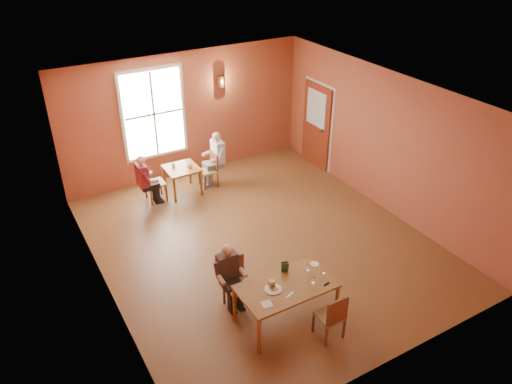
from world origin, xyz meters
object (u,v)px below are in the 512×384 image
main_table (286,303)px  chair_diner_main (238,285)px  chair_diner_maroon (155,182)px  diner_white (209,162)px  chair_diner_white (208,170)px  diner_maroon (153,177)px  chair_empty (330,315)px  second_table (183,180)px  diner_main (239,281)px

main_table → chair_diner_main: 0.83m
chair_diner_maroon → diner_white: bearing=90.0°
chair_diner_white → diner_maroon: 1.34m
chair_diner_white → chair_empty: bearing=175.1°
second_table → chair_empty: bearing=-87.8°
chair_diner_maroon → diner_maroon: (-0.03, 0.00, 0.13)m
chair_diner_main → main_table: bearing=127.6°
chair_diner_main → diner_maroon: diner_maroon is taller
chair_diner_main → diner_maroon: (0.01, 3.98, 0.13)m
main_table → diner_maroon: size_ratio=1.30×
diner_main → chair_empty: diner_main is taller
diner_main → second_table: size_ratio=1.51×
chair_diner_main → second_table: (0.69, 3.98, -0.12)m
chair_empty → second_table: bearing=92.7°
chair_diner_main → diner_white: (1.37, 3.98, 0.17)m
diner_main → chair_empty: (0.89, -1.23, -0.13)m
chair_empty → second_table: 5.25m
chair_empty → diner_white: 5.27m
chair_diner_white → chair_diner_maroon: size_ratio=0.92×
main_table → chair_diner_maroon: 4.66m
diner_main → chair_diner_white: 4.23m
main_table → diner_white: bearing=79.4°
main_table → diner_main: size_ratio=1.37×
diner_maroon → diner_main: bearing=-0.1°
diner_main → diner_white: (1.37, 4.01, 0.06)m
chair_diner_main → diner_white: diner_white is taller
diner_maroon → chair_diner_maroon: bearing=90.0°
second_table → chair_diner_maroon: size_ratio=0.81×
chair_empty → chair_diner_maroon: chair_diner_maroon is taller
main_table → diner_maroon: (-0.49, 4.63, 0.22)m
diner_white → diner_maroon: 1.36m
second_table → diner_maroon: diner_maroon is taller
main_table → chair_diner_maroon: (-0.46, 4.63, 0.10)m
chair_diner_main → diner_main: size_ratio=0.81×
diner_main → second_table: (0.69, 4.01, -0.23)m
diner_main → main_table: bearing=128.9°
chair_empty → diner_maroon: diner_maroon is taller
chair_empty → diner_maroon: (-0.88, 5.24, 0.16)m
diner_maroon → chair_empty: bearing=9.6°
second_table → chair_diner_white: 0.66m
chair_empty → diner_white: (0.48, 5.24, 0.20)m
chair_diner_main → diner_main: 0.11m
chair_diner_main → chair_empty: size_ratio=1.07×
main_table → chair_diner_white: 4.71m
diner_white → diner_main: bearing=161.2°
diner_main → chair_diner_white: (1.34, 4.01, -0.14)m
chair_diner_main → diner_maroon: 3.99m
main_table → diner_main: (-0.50, 0.62, 0.20)m
chair_diner_main → diner_white: bearing=-109.0°
main_table → second_table: main_table is taller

